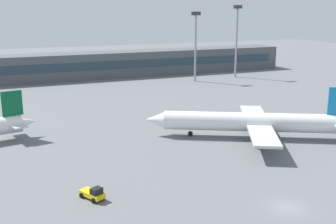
{
  "coord_description": "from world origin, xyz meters",
  "views": [
    {
      "loc": [
        -31.96,
        -37.63,
        23.95
      ],
      "look_at": [
        0.7,
        40.0,
        3.0
      ],
      "focal_mm": 44.21,
      "sensor_mm": 36.0,
      "label": 1
    }
  ],
  "objects_px": {
    "baggage_tug_yellow": "(93,193)",
    "floodlight_tower_east": "(237,36)",
    "floodlight_tower_west": "(196,41)",
    "airplane_near": "(251,122)"
  },
  "relations": [
    {
      "from": "airplane_near",
      "to": "baggage_tug_yellow",
      "type": "relative_size",
      "value": 9.6
    },
    {
      "from": "airplane_near",
      "to": "floodlight_tower_east",
      "type": "bearing_deg",
      "value": 60.54
    },
    {
      "from": "baggage_tug_yellow",
      "to": "airplane_near",
      "type": "bearing_deg",
      "value": 23.2
    },
    {
      "from": "airplane_near",
      "to": "baggage_tug_yellow",
      "type": "distance_m",
      "value": 36.94
    },
    {
      "from": "floodlight_tower_east",
      "to": "baggage_tug_yellow",
      "type": "bearing_deg",
      "value": -131.7
    },
    {
      "from": "airplane_near",
      "to": "floodlight_tower_east",
      "type": "height_order",
      "value": "floodlight_tower_east"
    },
    {
      "from": "baggage_tug_yellow",
      "to": "floodlight_tower_east",
      "type": "bearing_deg",
      "value": 48.3
    },
    {
      "from": "airplane_near",
      "to": "floodlight_tower_west",
      "type": "height_order",
      "value": "floodlight_tower_west"
    },
    {
      "from": "baggage_tug_yellow",
      "to": "floodlight_tower_west",
      "type": "relative_size",
      "value": 0.17
    },
    {
      "from": "baggage_tug_yellow",
      "to": "floodlight_tower_east",
      "type": "xyz_separation_m",
      "value": [
        70.18,
        78.77,
        13.93
      ]
    }
  ]
}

